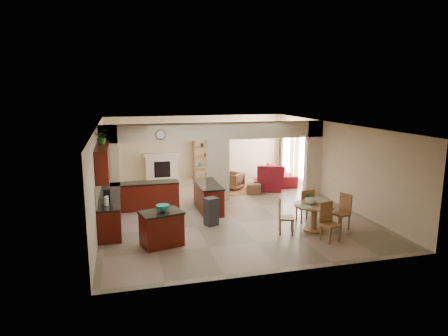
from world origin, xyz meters
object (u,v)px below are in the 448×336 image
object	(u,v)px
kitchen_island	(162,228)
sofa	(281,174)
dining_table	(314,213)
armchair	(233,181)

from	to	relation	value
kitchen_island	sofa	distance (m)	8.18
dining_table	armchair	bearing A→B (deg)	99.45
dining_table	sofa	size ratio (longest dim) A/B	0.48
kitchen_island	sofa	xyz separation A→B (m)	(5.70, 5.87, -0.11)
dining_table	sofa	bearing A→B (deg)	76.26
kitchen_island	armchair	distance (m)	6.24
sofa	armchair	bearing A→B (deg)	115.28
armchair	sofa	bearing A→B (deg)	151.79
dining_table	armchair	world-z (taller)	dining_table
sofa	armchair	xyz separation A→B (m)	(-2.31, -0.62, -0.01)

